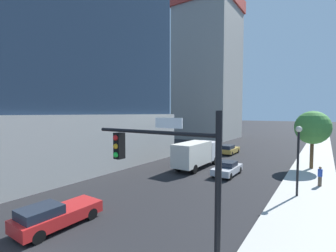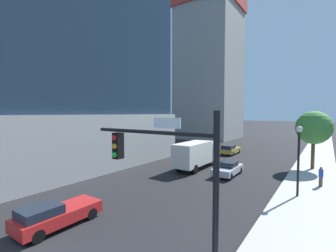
% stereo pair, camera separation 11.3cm
% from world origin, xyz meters
% --- Properties ---
extents(sidewalk, '(4.10, 120.00, 0.15)m').
position_xyz_m(sidewalk, '(8.96, 20.00, 0.07)').
color(sidewalk, '#B2AFA8').
rests_on(sidewalk, ground).
extents(construction_building, '(14.14, 16.71, 42.57)m').
position_xyz_m(construction_building, '(-14.81, 51.21, 18.74)').
color(construction_building, '#9E9B93').
rests_on(construction_building, ground).
extents(traffic_light_pole, '(5.30, 0.48, 6.15)m').
position_xyz_m(traffic_light_pole, '(5.49, 3.34, 4.26)').
color(traffic_light_pole, black).
rests_on(traffic_light_pole, sidewalk).
extents(street_lamp, '(0.44, 0.44, 5.14)m').
position_xyz_m(street_lamp, '(8.37, 16.01, 3.57)').
color(street_lamp, black).
rests_on(street_lamp, sidewalk).
extents(street_tree, '(3.62, 3.62, 6.33)m').
position_xyz_m(street_tree, '(8.81, 26.59, 4.64)').
color(street_tree, brown).
rests_on(street_tree, sidewalk).
extents(car_red, '(1.82, 4.52, 1.42)m').
position_xyz_m(car_red, '(-2.04, 3.53, 0.71)').
color(car_red, red).
rests_on(car_red, ground).
extents(car_gold, '(1.82, 4.29, 1.46)m').
position_xyz_m(car_gold, '(-2.04, 31.04, 0.73)').
color(car_gold, '#AD8938').
rests_on(car_gold, ground).
extents(car_silver, '(1.83, 4.33, 1.38)m').
position_xyz_m(car_silver, '(1.93, 19.20, 0.69)').
color(car_silver, '#B7B7BC').
rests_on(car_silver, ground).
extents(box_truck, '(2.25, 7.68, 3.01)m').
position_xyz_m(box_truck, '(-2.04, 20.21, 1.72)').
color(box_truck, silver).
rests_on(box_truck, ground).
extents(pedestrian_blue_shirt, '(0.34, 0.34, 1.64)m').
position_xyz_m(pedestrian_blue_shirt, '(9.72, 19.69, 0.99)').
color(pedestrian_blue_shirt, brown).
rests_on(pedestrian_blue_shirt, sidewalk).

